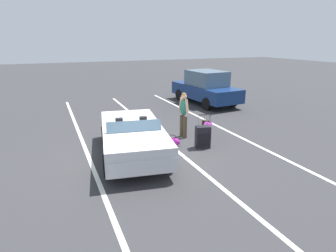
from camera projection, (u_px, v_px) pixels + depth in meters
The scene contains 11 objects.
ground_plane at pixel (133, 155), 8.79m from camera, with size 80.00×80.00×0.00m, color #333335.
lot_line_near at pixel (91, 162), 8.30m from camera, with size 18.00×0.12×0.01m, color silver.
lot_line_mid at pixel (174, 149), 9.31m from camera, with size 18.00×0.12×0.01m, color silver.
lot_line_far at pixel (241, 138), 10.33m from camera, with size 18.00×0.12×0.01m, color silver.
convertible_car at pixel (133, 139), 8.42m from camera, with size 4.37×2.43×1.24m.
suitcase_large_black at pixel (203, 137), 9.29m from camera, with size 0.40×0.54×1.12m.
suitcase_medium_bright at pixel (207, 132), 10.01m from camera, with size 0.46×0.44×0.90m.
suitcase_small_carryon at pixel (206, 127), 10.80m from camera, with size 0.34×0.39×0.80m.
duffel_bag at pixel (171, 142), 9.49m from camera, with size 0.56×0.71×0.34m.
traveler_person at pixel (184, 113), 10.15m from camera, with size 0.61×0.26×1.65m.
parked_sedan_near at pixel (206, 88), 15.68m from camera, with size 4.62×2.14×1.82m.
Camera 1 is at (7.91, -2.20, 3.44)m, focal length 30.22 mm.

